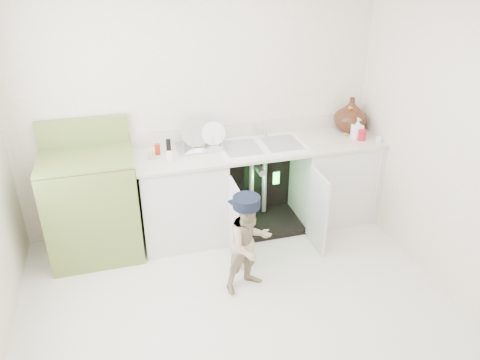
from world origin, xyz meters
name	(u,v)px	position (x,y,z in m)	size (l,w,h in m)	color
ground	(241,313)	(0.00, 0.00, 0.00)	(3.50, 3.50, 0.00)	silver
room_shell	(241,174)	(0.00, 0.00, 1.25)	(6.00, 5.50, 1.26)	silver
counter_run	(264,183)	(0.59, 1.21, 0.48)	(2.44, 1.02, 1.25)	silver
avocado_stove	(93,204)	(-1.08, 1.18, 0.52)	(0.81, 0.65, 1.25)	olive
repair_worker	(250,243)	(0.16, 0.30, 0.45)	(0.71, 0.79, 0.88)	tan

